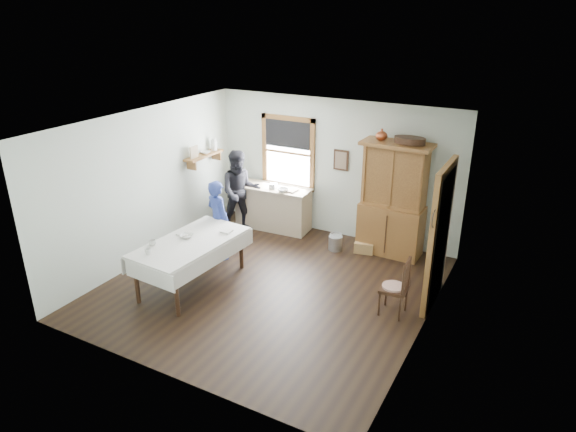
{
  "coord_description": "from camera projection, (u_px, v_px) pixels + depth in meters",
  "views": [
    {
      "loc": [
        3.77,
        -6.33,
        4.29
      ],
      "look_at": [
        0.17,
        0.3,
        1.18
      ],
      "focal_mm": 32.0,
      "sensor_mm": 36.0,
      "label": 1
    }
  ],
  "objects": [
    {
      "name": "rug_beater",
      "position": [
        435.0,
        210.0,
        6.95
      ],
      "size": [
        0.01,
        0.27,
        0.27
      ],
      "primitive_type": "torus",
      "rotation": [
        0.0,
        1.57,
        0.0
      ],
      "color": "black",
      "rests_on": "room"
    },
    {
      "name": "spindle_chair",
      "position": [
        394.0,
        286.0,
        7.55
      ],
      "size": [
        0.45,
        0.45,
        0.92
      ],
      "primitive_type": "cube",
      "rotation": [
        0.0,
        0.0,
        0.08
      ],
      "color": "#371F13",
      "rests_on": "room"
    },
    {
      "name": "woman_blue",
      "position": [
        218.0,
        223.0,
        9.19
      ],
      "size": [
        0.58,
        0.47,
        1.37
      ],
      "primitive_type": "imported",
      "rotation": [
        0.0,
        0.0,
        2.81
      ],
      "color": "navy",
      "rests_on": "room"
    },
    {
      "name": "dining_table",
      "position": [
        192.0,
        263.0,
        8.38
      ],
      "size": [
        1.17,
        2.03,
        0.79
      ],
      "primitive_type": "cube",
      "rotation": [
        0.0,
        0.0,
        -0.07
      ],
      "color": "silver",
      "rests_on": "room"
    },
    {
      "name": "table_cup_b",
      "position": [
        148.0,
        251.0,
        7.77
      ],
      "size": [
        0.13,
        0.13,
        0.1
      ],
      "primitive_type": "imported",
      "rotation": [
        0.0,
        0.0,
        -0.32
      ],
      "color": "silver",
      "rests_on": "dining_table"
    },
    {
      "name": "wall_shelf",
      "position": [
        205.0,
        154.0,
        10.14
      ],
      "size": [
        0.24,
        1.0,
        0.44
      ],
      "color": "olive",
      "rests_on": "room"
    },
    {
      "name": "figure_dark",
      "position": [
        240.0,
        195.0,
        10.27
      ],
      "size": [
        0.96,
        0.93,
        1.56
      ],
      "primitive_type": "imported",
      "rotation": [
        0.0,
        0.0,
        0.68
      ],
      "color": "black",
      "rests_on": "room"
    },
    {
      "name": "window",
      "position": [
        288.0,
        148.0,
        10.27
      ],
      "size": [
        1.18,
        0.07,
        1.48
      ],
      "color": "white",
      "rests_on": "room"
    },
    {
      "name": "doorway",
      "position": [
        441.0,
        233.0,
        7.61
      ],
      "size": [
        0.09,
        1.14,
        2.22
      ],
      "color": "#443730",
      "rests_on": "room"
    },
    {
      "name": "table_cup_a",
      "position": [
        152.0,
        243.0,
        8.07
      ],
      "size": [
        0.13,
        0.13,
        0.09
      ],
      "primitive_type": "imported",
      "rotation": [
        0.0,
        0.0,
        -0.17
      ],
      "color": "silver",
      "rests_on": "dining_table"
    },
    {
      "name": "wicker_basket",
      "position": [
        364.0,
        247.0,
        9.59
      ],
      "size": [
        0.39,
        0.31,
        0.21
      ],
      "primitive_type": "cube",
      "rotation": [
        0.0,
        0.0,
        0.2
      ],
      "color": "#AB7D4D",
      "rests_on": "room"
    },
    {
      "name": "work_counter",
      "position": [
        273.0,
        208.0,
        10.52
      ],
      "size": [
        1.59,
        0.68,
        0.89
      ],
      "primitive_type": "cube",
      "rotation": [
        0.0,
        0.0,
        0.05
      ],
      "color": "tan",
      "rests_on": "room"
    },
    {
      "name": "room",
      "position": [
        269.0,
        211.0,
        7.93
      ],
      "size": [
        5.01,
        5.01,
        2.7
      ],
      "color": "black",
      "rests_on": "ground"
    },
    {
      "name": "china_hutch",
      "position": [
        393.0,
        200.0,
        9.22
      ],
      "size": [
        1.25,
        0.62,
        2.1
      ],
      "primitive_type": "cube",
      "rotation": [
        0.0,
        0.0,
        -0.03
      ],
      "color": "olive",
      "rests_on": "room"
    },
    {
      "name": "counter_book",
      "position": [
        287.0,
        189.0,
        10.2
      ],
      "size": [
        0.2,
        0.26,
        0.02
      ],
      "primitive_type": "imported",
      "rotation": [
        0.0,
        0.0,
        -0.08
      ],
      "color": "#786350",
      "rests_on": "work_counter"
    },
    {
      "name": "table_bowl",
      "position": [
        187.0,
        236.0,
        8.35
      ],
      "size": [
        0.29,
        0.29,
        0.06
      ],
      "primitive_type": "imported",
      "rotation": [
        0.0,
        0.0,
        0.26
      ],
      "color": "silver",
      "rests_on": "dining_table"
    },
    {
      "name": "shelf_bowl",
      "position": [
        205.0,
        152.0,
        10.14
      ],
      "size": [
        0.22,
        0.22,
        0.05
      ],
      "primitive_type": "imported",
      "color": "silver",
      "rests_on": "wall_shelf"
    },
    {
      "name": "counter_bowl",
      "position": [
        283.0,
        190.0,
        10.08
      ],
      "size": [
        0.23,
        0.23,
        0.07
      ],
      "primitive_type": "imported",
      "rotation": [
        0.0,
        0.0,
        -0.07
      ],
      "color": "silver",
      "rests_on": "work_counter"
    },
    {
      "name": "pail",
      "position": [
        335.0,
        243.0,
        9.67
      ],
      "size": [
        0.28,
        0.28,
        0.28
      ],
      "primitive_type": "cube",
      "rotation": [
        0.0,
        0.0,
        0.09
      ],
      "color": "#9FA2A7",
      "rests_on": "room"
    },
    {
      "name": "framed_picture",
      "position": [
        341.0,
        160.0,
        9.79
      ],
      "size": [
        0.3,
        0.04,
        0.4
      ],
      "primitive_type": "cube",
      "color": "#371F13",
      "rests_on": "room"
    }
  ]
}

